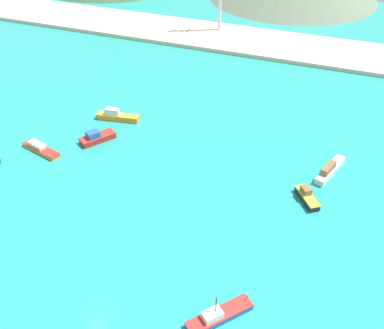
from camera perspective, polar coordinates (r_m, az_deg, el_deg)
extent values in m
cube|color=teal|center=(92.36, -1.97, -3.57)|extent=(260.00, 280.00, 0.50)
cube|color=silver|center=(100.85, 16.34, -0.73)|extent=(4.92, 10.71, 1.23)
cube|color=white|center=(100.44, 16.41, -0.41)|extent=(5.01, 10.93, 0.20)
cube|color=brown|center=(98.98, 16.17, -0.42)|extent=(2.71, 4.82, 1.30)
cube|color=#232328|center=(92.55, 13.74, -4.03)|extent=(5.65, 6.66, 1.16)
cube|color=gold|center=(92.12, 13.80, -3.70)|extent=(5.77, 6.79, 0.20)
cube|color=brown|center=(92.23, 13.63, -3.04)|extent=(2.49, 2.63, 1.24)
cube|color=orange|center=(116.13, -8.96, 5.65)|extent=(10.46, 3.81, 1.25)
cube|color=gold|center=(115.77, -8.99, 5.96)|extent=(10.67, 3.89, 0.20)
cube|color=silver|center=(115.78, -9.63, 6.36)|extent=(3.62, 2.15, 1.46)
cube|color=#1E5BA8|center=(72.12, 3.35, -17.86)|extent=(8.41, 9.49, 0.89)
cube|color=red|center=(71.68, 3.37, -17.60)|extent=(8.58, 9.67, 0.20)
cube|color=silver|center=(70.73, 2.47, -17.72)|extent=(3.26, 3.40, 1.10)
cylinder|color=#4C3823|center=(72.97, 6.57, -15.83)|extent=(0.44, 0.49, 1.21)
cylinder|color=#4C3823|center=(69.31, 2.94, -16.54)|extent=(0.17, 0.17, 2.93)
cube|color=orange|center=(108.53, -17.78, 1.68)|extent=(10.06, 4.87, 0.71)
cube|color=red|center=(108.29, -17.82, 1.87)|extent=(10.26, 4.97, 0.20)
cube|color=silver|center=(108.89, -18.27, 2.31)|extent=(4.56, 2.84, 0.84)
cube|color=red|center=(108.96, -11.34, 3.11)|extent=(6.79, 8.18, 1.17)
cube|color=red|center=(108.60, -11.38, 3.42)|extent=(6.93, 8.34, 0.20)
cube|color=#28568C|center=(107.87, -11.90, 3.60)|extent=(3.39, 3.56, 1.37)
cube|color=#C6B793|center=(158.62, 9.53, 14.16)|extent=(247.00, 23.31, 1.20)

